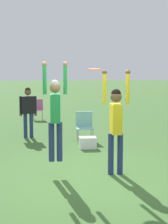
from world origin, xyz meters
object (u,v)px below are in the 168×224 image
(camping_chair_1, at_px, (38,107))
(camping_chair_5, at_px, (85,124))
(person_jumping, at_px, (55,109))
(frisbee, at_px, (94,69))
(person_spectator_far, at_px, (28,108))
(person_defending, at_px, (116,119))
(cooler_box, at_px, (88,143))

(camping_chair_1, xyz_separation_m, camping_chair_5, (1.42, -4.99, -0.02))
(person_jumping, height_order, frisbee, person_jumping)
(frisbee, distance_m, camping_chair_5, 3.98)
(frisbee, distance_m, person_spectator_far, 4.75)
(person_defending, xyz_separation_m, camping_chair_5, (-0.19, 3.70, -0.66))
(camping_chair_1, bearing_deg, person_jumping, 99.88)
(camping_chair_1, height_order, person_spectator_far, person_spectator_far)
(person_defending, bearing_deg, cooler_box, -173.08)
(cooler_box, bearing_deg, person_jumping, -111.48)
(person_jumping, distance_m, camping_chair_5, 3.92)
(person_jumping, distance_m, person_defending, 1.28)
(cooler_box, bearing_deg, person_spectator_far, 132.88)
(camping_chair_5, bearing_deg, person_jumping, 79.84)
(cooler_box, bearing_deg, frisbee, -94.62)
(camping_chair_1, distance_m, cooler_box, 6.23)
(person_jumping, relative_size, camping_chair_5, 2.27)
(frisbee, bearing_deg, camping_chair_1, 97.78)
(person_defending, height_order, camping_chair_5, person_defending)
(person_defending, xyz_separation_m, cooler_box, (-0.24, 2.63, -1.02))
(frisbee, relative_size, camping_chair_5, 0.30)
(person_jumping, xyz_separation_m, frisbee, (0.82, 0.08, 0.82))
(frisbee, xyz_separation_m, camping_chair_5, (0.25, 3.59, -1.70))
(person_defending, distance_m, person_spectator_far, 4.85)
(person_defending, bearing_deg, person_spectator_far, -154.88)
(person_spectator_far, height_order, cooler_box, person_spectator_far)
(person_jumping, distance_m, cooler_box, 3.05)
(person_defending, relative_size, camping_chair_1, 2.46)
(person_jumping, distance_m, camping_chair_1, 8.71)
(frisbee, bearing_deg, cooler_box, 85.38)
(frisbee, bearing_deg, person_defending, -14.44)
(person_jumping, height_order, person_spectator_far, person_jumping)
(frisbee, bearing_deg, person_spectator_far, 108.86)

